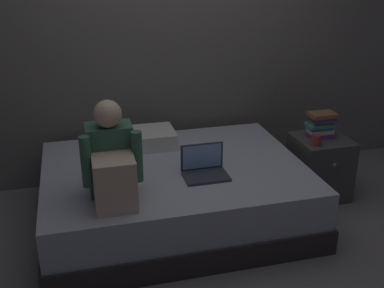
{
  "coord_description": "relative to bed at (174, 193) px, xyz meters",
  "views": [
    {
      "loc": [
        -0.88,
        -2.87,
        1.99
      ],
      "look_at": [
        -0.11,
        0.1,
        0.72
      ],
      "focal_mm": 43.84,
      "sensor_mm": 36.0,
      "label": 1
    }
  ],
  "objects": [
    {
      "name": "ground_plane",
      "position": [
        0.2,
        -0.3,
        -0.23
      ],
      "size": [
        8.0,
        8.0,
        0.0
      ],
      "primitive_type": "plane",
      "color": "gray"
    },
    {
      "name": "wall_back",
      "position": [
        0.2,
        0.9,
        1.12
      ],
      "size": [
        5.6,
        0.1,
        2.7
      ],
      "primitive_type": "cube",
      "color": "slate",
      "rests_on": "ground_plane"
    },
    {
      "name": "bed",
      "position": [
        0.0,
        0.0,
        0.0
      ],
      "size": [
        2.0,
        1.5,
        0.47
      ],
      "color": "#332D2B",
      "rests_on": "ground_plane"
    },
    {
      "name": "nightstand",
      "position": [
        1.3,
        0.09,
        0.03
      ],
      "size": [
        0.44,
        0.46,
        0.53
      ],
      "color": "#474442",
      "rests_on": "ground_plane"
    },
    {
      "name": "person_sitting",
      "position": [
        -0.49,
        -0.38,
        0.49
      ],
      "size": [
        0.39,
        0.44,
        0.66
      ],
      "color": "#38664C",
      "rests_on": "bed"
    },
    {
      "name": "laptop",
      "position": [
        0.18,
        -0.21,
        0.29
      ],
      "size": [
        0.32,
        0.23,
        0.22
      ],
      "color": "#333842",
      "rests_on": "bed"
    },
    {
      "name": "pillow",
      "position": [
        -0.18,
        0.45,
        0.3
      ],
      "size": [
        0.56,
        0.36,
        0.13
      ],
      "primitive_type": "cube",
      "color": "silver",
      "rests_on": "bed"
    },
    {
      "name": "book_stack",
      "position": [
        1.29,
        0.13,
        0.41
      ],
      "size": [
        0.23,
        0.16,
        0.22
      ],
      "color": "#703D84",
      "rests_on": "nightstand"
    },
    {
      "name": "mug",
      "position": [
        1.17,
        -0.03,
        0.34
      ],
      "size": [
        0.08,
        0.08,
        0.09
      ],
      "primitive_type": "cylinder",
      "color": "#933833",
      "rests_on": "nightstand"
    }
  ]
}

